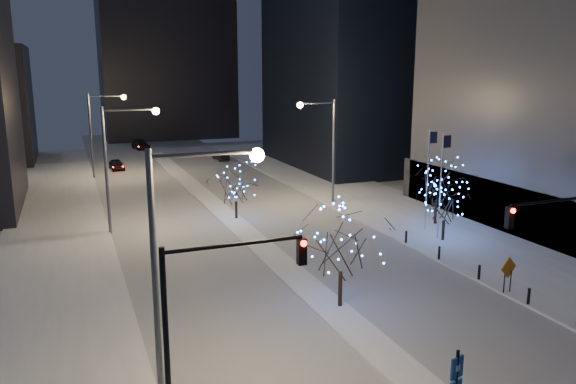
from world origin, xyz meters
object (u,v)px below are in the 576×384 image
traffic_signal_west (210,304)px  construction_sign (508,271)px  car_mid (221,156)px  street_lamp_w_mid (119,152)px  car_far (141,145)px  car_near (117,165)px  street_lamp_east (325,138)px  traffic_signal_east (564,241)px  holiday_tree_median_near (341,240)px  holiday_tree_plaza_far (437,182)px  holiday_tree_median_far (236,185)px  street_lamp_w_near (182,241)px  holiday_tree_plaza_near (445,204)px  street_lamp_w_far (99,124)px

traffic_signal_west → construction_sign: bearing=17.1°
car_mid → street_lamp_w_mid: bearing=58.7°
car_far → car_near: bearing=-115.4°
street_lamp_east → car_far: 47.65m
traffic_signal_west → street_lamp_w_mid: bearing=91.1°
traffic_signal_east → car_mid: 59.12m
traffic_signal_east → car_near: bearing=105.7°
car_far → holiday_tree_median_near: (2.00, -68.27, 3.12)m
holiday_tree_median_near → holiday_tree_plaza_far: size_ratio=1.14×
holiday_tree_median_near → construction_sign: bearing=-10.7°
street_lamp_w_mid → holiday_tree_median_far: size_ratio=2.18×
street_lamp_w_near → holiday_tree_plaza_near: size_ratio=2.33×
car_near → holiday_tree_plaza_far: size_ratio=0.74×
traffic_signal_east → traffic_signal_west: bearing=-176.7°
street_lamp_east → traffic_signal_west: (-18.52, -30.00, -1.69)m
car_mid → traffic_signal_west: bearing=70.5°
holiday_tree_median_far → construction_sign: (9.80, -21.72, -1.60)m
street_lamp_w_mid → traffic_signal_west: street_lamp_w_mid is taller
street_lamp_east → car_far: bearing=104.2°
car_near → holiday_tree_plaza_far: (22.36, -37.51, 3.03)m
holiday_tree_plaza_far → holiday_tree_plaza_near: bearing=-119.0°
construction_sign → traffic_signal_west: bearing=-173.7°
street_lamp_east → holiday_tree_plaza_far: 11.94m
car_near → car_mid: size_ratio=1.01×
street_lamp_w_mid → street_lamp_east: size_ratio=1.00×
street_lamp_w_mid → holiday_tree_plaza_near: 25.14m
street_lamp_w_mid → car_far: (7.44, 48.87, -5.77)m
street_lamp_w_far → car_mid: size_ratio=2.52×
construction_sign → holiday_tree_median_near: bearing=158.6°
traffic_signal_east → car_mid: (-1.22, 58.97, -4.11)m
holiday_tree_plaza_near → holiday_tree_median_far: bearing=136.9°
street_lamp_w_far → holiday_tree_median_far: (9.44, -24.54, -3.46)m
car_far → construction_sign: bearing=-89.7°
traffic_signal_west → holiday_tree_median_far: size_ratio=1.52×
traffic_signal_east → car_far: bearing=97.9°
traffic_signal_west → holiday_tree_plaza_far: bearing=39.5°
car_far → street_lamp_w_mid: bearing=-107.9°
street_lamp_w_mid → holiday_tree_median_near: size_ratio=1.61×
traffic_signal_west → street_lamp_w_near: bearing=104.0°
traffic_signal_west → traffic_signal_east: bearing=3.3°
street_lamp_east → holiday_tree_median_near: bearing=-113.2°
street_lamp_w_mid → traffic_signal_east: 31.60m
street_lamp_w_far → holiday_tree_plaza_near: size_ratio=2.33×
traffic_signal_west → holiday_tree_median_near: size_ratio=1.13×
car_near → car_far: bearing=69.3°
holiday_tree_plaza_far → car_mid: bearing=100.9°
holiday_tree_median_far → street_lamp_east: bearing=14.8°
street_lamp_east → holiday_tree_plaza_far: bearing=-62.5°
street_lamp_w_near → construction_sign: street_lamp_w_near is taller
street_lamp_east → traffic_signal_west: street_lamp_east is taller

